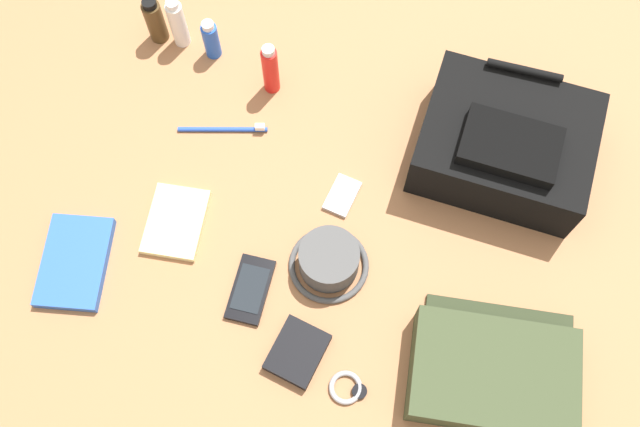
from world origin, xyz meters
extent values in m
cube|color=#A06942|center=(0.00, 0.00, -0.01)|extent=(2.64, 2.02, 0.02)
cube|color=black|center=(0.32, 0.24, 0.06)|extent=(0.35, 0.29, 0.12)
cube|color=black|center=(0.32, 0.19, 0.14)|extent=(0.19, 0.13, 0.03)
cylinder|color=black|center=(0.32, 0.37, 0.14)|extent=(0.15, 0.02, 0.02)
cube|color=#384228|center=(0.38, -0.22, 0.04)|extent=(0.31, 0.23, 0.08)
cube|color=#2C3520|center=(0.38, -0.11, 0.01)|extent=(0.28, 0.10, 0.01)
cylinder|color=#4B4B4B|center=(0.04, -0.09, 0.04)|extent=(0.12, 0.12, 0.06)
torus|color=#4B4B4B|center=(0.04, -0.09, 0.01)|extent=(0.16, 0.16, 0.01)
cylinder|color=#473319|center=(-0.47, 0.34, 0.05)|extent=(0.04, 0.04, 0.11)
cylinder|color=black|center=(-0.47, 0.34, 0.11)|extent=(0.03, 0.03, 0.01)
cylinder|color=white|center=(-0.41, 0.34, 0.06)|extent=(0.04, 0.04, 0.12)
cylinder|color=silver|center=(-0.41, 0.34, 0.13)|extent=(0.03, 0.03, 0.01)
cylinder|color=blue|center=(-0.34, 0.33, 0.05)|extent=(0.03, 0.03, 0.09)
cylinder|color=silver|center=(-0.34, 0.33, 0.10)|extent=(0.03, 0.03, 0.01)
cylinder|color=red|center=(-0.18, 0.28, 0.06)|extent=(0.03, 0.03, 0.13)
cylinder|color=silver|center=(-0.18, 0.28, 0.13)|extent=(0.03, 0.03, 0.01)
cube|color=blue|center=(-0.44, -0.21, 0.01)|extent=(0.16, 0.21, 0.02)
cube|color=white|center=(-0.44, -0.21, 0.01)|extent=(0.15, 0.20, 0.01)
cube|color=black|center=(-0.09, -0.18, 0.01)|extent=(0.07, 0.13, 0.01)
cube|color=black|center=(-0.09, -0.18, 0.01)|extent=(0.06, 0.09, 0.00)
cube|color=#B7B7BC|center=(0.03, 0.06, 0.01)|extent=(0.07, 0.09, 0.01)
cylinder|color=silver|center=(0.03, 0.05, 0.01)|extent=(0.03, 0.03, 0.00)
torus|color=#99999E|center=(0.13, -0.31, 0.01)|extent=(0.06, 0.06, 0.01)
cylinder|color=black|center=(0.16, -0.31, 0.01)|extent=(0.03, 0.03, 0.01)
cylinder|color=blue|center=(-0.25, 0.15, 0.00)|extent=(0.19, 0.06, 0.01)
cube|color=white|center=(-0.18, 0.17, 0.02)|extent=(0.02, 0.02, 0.01)
cube|color=black|center=(0.03, -0.27, 0.01)|extent=(0.11, 0.13, 0.02)
cube|color=beige|center=(-0.28, -0.08, 0.01)|extent=(0.13, 0.16, 0.02)
camera|label=1|loc=(0.14, -0.50, 1.31)|focal=39.40mm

